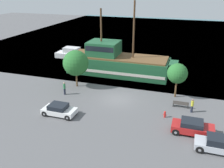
{
  "coord_description": "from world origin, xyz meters",
  "views": [
    {
      "loc": [
        8.42,
        -28.04,
        14.1
      ],
      "look_at": [
        -1.43,
        2.0,
        1.2
      ],
      "focal_mm": 40.0,
      "sensor_mm": 36.0,
      "label": 1
    }
  ],
  "objects": [
    {
      "name": "fire_hydrant",
      "position": [
        6.39,
        -2.8,
        0.41
      ],
      "size": [
        0.42,
        0.25,
        0.76
      ],
      "color": "red",
      "rests_on": "ground_plane"
    },
    {
      "name": "parked_car_curb_rear",
      "position": [
        11.89,
        -7.47,
        0.73
      ],
      "size": [
        4.61,
        1.82,
        1.46
      ],
      "color": "#B7BCC6",
      "rests_on": "ground_plane"
    },
    {
      "name": "pedestrian_walking_near",
      "position": [
        9.22,
        -0.6,
        0.84
      ],
      "size": [
        0.32,
        0.32,
        1.66
      ],
      "color": "#232838",
      "rests_on": "ground_plane"
    },
    {
      "name": "pedestrian_walking_far",
      "position": [
        -7.27,
        -0.75,
        0.9
      ],
      "size": [
        0.32,
        0.32,
        1.77
      ],
      "color": "#232838",
      "rests_on": "ground_plane"
    },
    {
      "name": "tree_row_mideast",
      "position": [
        7.01,
        3.18,
        3.27
      ],
      "size": [
        2.62,
        2.62,
        4.6
      ],
      "color": "brown",
      "rests_on": "ground_plane"
    },
    {
      "name": "parked_car_curb_mid",
      "position": [
        9.39,
        -5.24,
        0.73
      ],
      "size": [
        4.12,
        1.92,
        1.45
      ],
      "color": "#B21E1E",
      "rests_on": "ground_plane"
    },
    {
      "name": "parked_car_curb_front",
      "position": [
        -5.16,
        -5.99,
        0.66
      ],
      "size": [
        3.82,
        1.93,
        1.31
      ],
      "color": "white",
      "rests_on": "ground_plane"
    },
    {
      "name": "bench_promenade_east",
      "position": [
        7.92,
        0.25,
        0.44
      ],
      "size": [
        1.87,
        0.45,
        0.85
      ],
      "color": "#4C4742",
      "rests_on": "ground_plane"
    },
    {
      "name": "tree_row_east",
      "position": [
        -6.97,
        2.43,
        3.53
      ],
      "size": [
        3.65,
        3.65,
        5.36
      ],
      "color": "brown",
      "rests_on": "ground_plane"
    },
    {
      "name": "water_surface",
      "position": [
        0.0,
        44.0,
        0.0
      ],
      "size": [
        80.0,
        80.0,
        0.0
      ],
      "primitive_type": "plane",
      "color": "teal",
      "rests_on": "ground"
    },
    {
      "name": "pirate_ship",
      "position": [
        -3.1,
        9.58,
        1.92
      ],
      "size": [
        17.76,
        5.41,
        11.71
      ],
      "color": "#1E5633",
      "rests_on": "water_surface"
    },
    {
      "name": "ground_plane",
      "position": [
        0.0,
        0.0,
        0.0
      ],
      "size": [
        160.0,
        160.0,
        0.0
      ],
      "primitive_type": "plane",
      "color": "#5B5B5E"
    },
    {
      "name": "moored_boat_dockside",
      "position": [
        -14.03,
        15.75,
        0.77
      ],
      "size": [
        7.56,
        2.6,
        2.1
      ],
      "color": "silver",
      "rests_on": "water_surface"
    }
  ]
}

